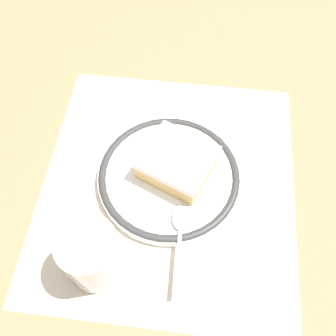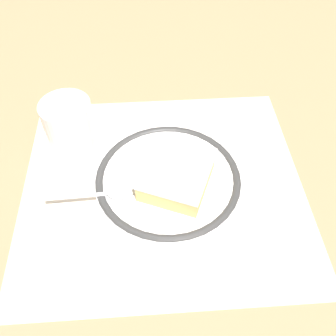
{
  "view_description": "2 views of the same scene",
  "coord_description": "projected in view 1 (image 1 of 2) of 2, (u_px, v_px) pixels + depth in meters",
  "views": [
    {
      "loc": [
        0.27,
        0.03,
        0.51
      ],
      "look_at": [
        -0.01,
        -0.0,
        0.04
      ],
      "focal_mm": 40.1,
      "sensor_mm": 36.0,
      "label": 1
    },
    {
      "loc": [
        0.02,
        0.34,
        0.45
      ],
      "look_at": [
        -0.01,
        -0.0,
        0.04
      ],
      "focal_mm": 39.86,
      "sensor_mm": 36.0,
      "label": 2
    }
  ],
  "objects": [
    {
      "name": "ground_plane",
      "position": [
        168.0,
        184.0,
        0.58
      ],
      "size": [
        2.4,
        2.4,
        0.0
      ],
      "primitive_type": "plane",
      "color": "#9E7551"
    },
    {
      "name": "placemat",
      "position": [
        168.0,
        184.0,
        0.58
      ],
      "size": [
        0.42,
        0.38,
        0.0
      ],
      "primitive_type": "cube",
      "color": "beige",
      "rests_on": "ground_plane"
    },
    {
      "name": "plate",
      "position": [
        168.0,
        176.0,
        0.57
      ],
      "size": [
        0.22,
        0.22,
        0.02
      ],
      "color": "white",
      "rests_on": "placemat"
    },
    {
      "name": "cake_slice",
      "position": [
        178.0,
        162.0,
        0.55
      ],
      "size": [
        0.12,
        0.13,
        0.04
      ],
      "color": "#DBB76B",
      "rests_on": "plate"
    },
    {
      "name": "spoon",
      "position": [
        180.0,
        228.0,
        0.52
      ],
      "size": [
        0.13,
        0.03,
        0.01
      ],
      "color": "silver",
      "rests_on": "plate"
    },
    {
      "name": "cup",
      "position": [
        93.0,
        256.0,
        0.48
      ],
      "size": [
        0.08,
        0.08,
        0.09
      ],
      "color": "silver",
      "rests_on": "placemat"
    }
  ]
}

